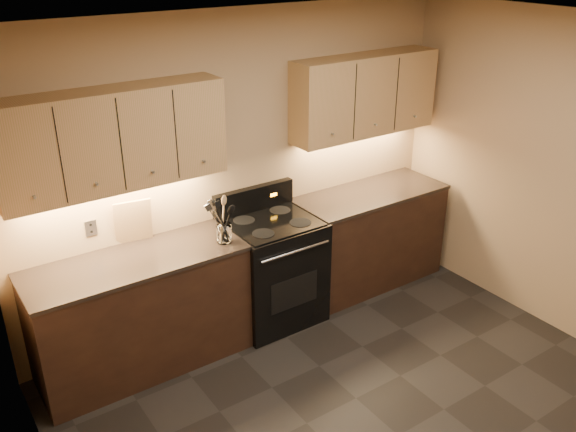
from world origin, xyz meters
The scene contains 16 objects.
ceiling centered at (0.00, 0.00, 2.60)m, with size 4.00×4.00×0.00m, color silver.
wall_back centered at (0.00, 2.00, 1.30)m, with size 4.00×0.04×2.60m, color tan.
wall_left centered at (-2.00, 0.00, 1.30)m, with size 0.04×4.00×2.60m, color tan.
counter_left centered at (-1.10, 1.70, 0.47)m, with size 1.62×0.62×0.93m.
counter_right centered at (1.18, 1.70, 0.47)m, with size 1.46×0.62×0.93m.
stove centered at (0.08, 1.68, 0.48)m, with size 0.76×0.68×1.14m.
upper_cab_left centered at (-1.10, 1.85, 1.80)m, with size 1.60×0.30×0.70m, color tan.
upper_cab_right centered at (1.18, 1.85, 1.80)m, with size 1.44×0.30×0.70m, color tan.
outlet_plate centered at (-1.30, 1.99, 1.12)m, with size 0.09×0.01×0.12m, color #B2B5BA.
utensil_crock centered at (-0.42, 1.58, 1.00)m, with size 0.14×0.14×0.15m.
cutting_board centered at (-0.99, 1.96, 1.10)m, with size 0.28×0.02×0.35m, color tan.
wooden_spoon centered at (-0.45, 1.58, 1.12)m, with size 0.06×0.06×0.34m, color tan, non-canonical shape.
black_spoon centered at (-0.43, 1.59, 1.11)m, with size 0.06×0.06×0.33m, color black, non-canonical shape.
black_turner centered at (-0.41, 1.56, 1.12)m, with size 0.08×0.08×0.35m, color black, non-canonical shape.
steel_spatula centered at (-0.40, 1.59, 1.12)m, with size 0.08×0.08×0.35m, color silver, non-canonical shape.
steel_skimmer centered at (-0.38, 1.57, 1.12)m, with size 0.09×0.09×0.34m, color silver, non-canonical shape.
Camera 1 is at (-2.38, -2.15, 3.07)m, focal length 38.00 mm.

